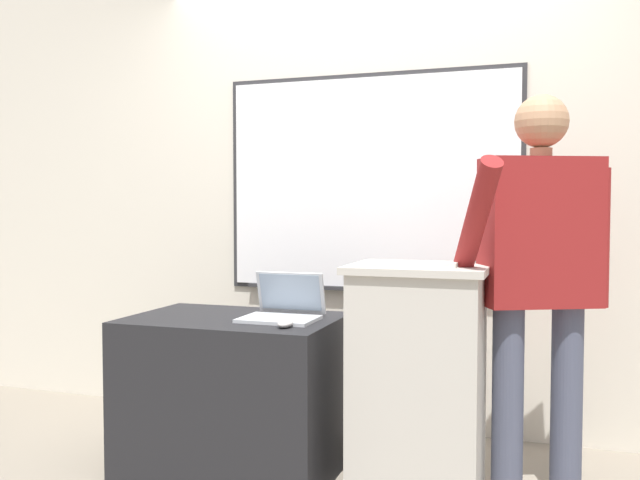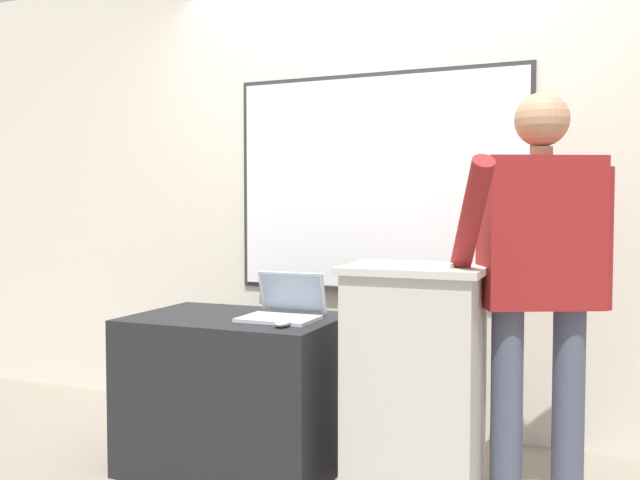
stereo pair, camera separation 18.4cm
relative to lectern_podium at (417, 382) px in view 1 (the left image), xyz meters
The scene contains 7 objects.
back_wall 1.33m from the lectern_podium, 113.66° to the left, with size 6.40×0.17×2.67m.
lectern_podium is the anchor object (origin of this frame).
side_desk 0.88m from the lectern_podium, behind, with size 0.97×0.66×0.72m.
person_presenter 0.71m from the lectern_podium, 18.95° to the left, with size 0.64×0.70×1.70m.
laptop 0.69m from the lectern_podium, behind, with size 0.34×0.30×0.21m.
wireless_keyboard 0.51m from the lectern_podium, 114.16° to the right, with size 0.39×0.13×0.02m.
computer_mouse_by_laptop 0.61m from the lectern_podium, 165.76° to the right, with size 0.06×0.10×0.03m.
Camera 1 is at (0.93, -2.44, 1.23)m, focal length 38.00 mm.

